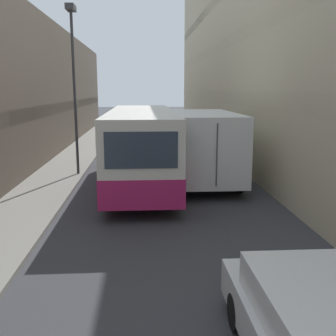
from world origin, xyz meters
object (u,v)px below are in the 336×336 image
Objects in this scene: car_hatchback at (322,335)px; street_lamp at (73,61)px; panel_van at (132,127)px; box_truck at (201,143)px; bus at (142,145)px.

street_lamp is at bearing 111.80° from car_hatchback.
street_lamp is at bearing -100.78° from panel_van.
street_lamp is at bearing 169.56° from box_truck.
panel_van is at bearing 97.17° from car_hatchback.
bus is 1.28× the size of box_truck.
street_lamp reaches higher than box_truck.
box_truck is at bearing -75.26° from panel_van.
panel_van is at bearing 79.22° from street_lamp.
bus reaches higher than box_truck.
panel_van is at bearing 104.74° from box_truck.
box_truck reaches higher than panel_van.
bus is 2.42× the size of panel_van.
bus is (-2.38, 11.53, 0.92)m from car_hatchback.
bus is at bearing -86.83° from panel_van.
box_truck is at bearing 89.17° from car_hatchback.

